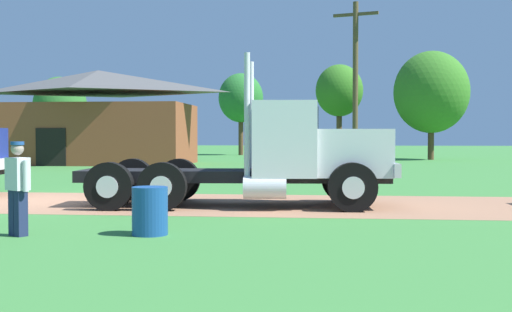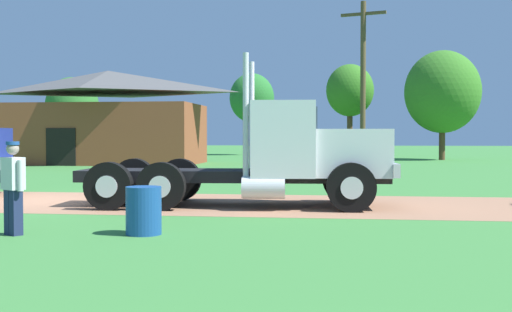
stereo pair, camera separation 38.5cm
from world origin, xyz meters
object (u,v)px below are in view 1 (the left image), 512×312
object	(u,v)px
steel_barrel	(150,211)
shed_building	(98,119)
visitor_by_barrel	(18,185)
utility_pole_near	(355,82)
truck_foreground_white	(281,157)

from	to	relation	value
steel_barrel	shed_building	world-z (taller)	shed_building
visitor_by_barrel	steel_barrel	bearing A→B (deg)	9.01
shed_building	utility_pole_near	xyz separation A→B (m)	(15.47, -7.31, 1.53)
truck_foreground_white	utility_pole_near	distance (m)	15.89
truck_foreground_white	steel_barrel	world-z (taller)	truck_foreground_white
visitor_by_barrel	steel_barrel	world-z (taller)	visitor_by_barrel
truck_foreground_white	utility_pole_near	xyz separation A→B (m)	(2.59, 15.36, 3.12)
truck_foreground_white	shed_building	world-z (taller)	shed_building
truck_foreground_white	shed_building	bearing A→B (deg)	119.59
truck_foreground_white	steel_barrel	bearing A→B (deg)	-112.50
shed_building	utility_pole_near	world-z (taller)	utility_pole_near
utility_pole_near	shed_building	bearing A→B (deg)	154.71
visitor_by_barrel	utility_pole_near	distance (m)	21.94
shed_building	utility_pole_near	distance (m)	17.18
shed_building	utility_pole_near	size ratio (longest dim) A/B	1.45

